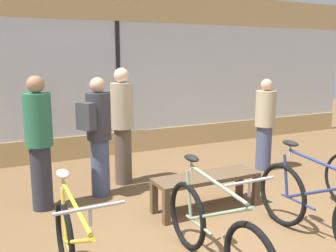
# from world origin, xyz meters

# --- Properties ---
(ground_plane) EXTENTS (24.00, 24.00, 0.00)m
(ground_plane) POSITION_xyz_m (0.00, 0.00, 0.00)
(ground_plane) COLOR brown
(shop_back_wall) EXTENTS (12.00, 0.08, 3.20)m
(shop_back_wall) POSITION_xyz_m (0.00, 4.10, 1.64)
(shop_back_wall) COLOR tan
(shop_back_wall) RESTS_ON ground_plane
(bicycle_left) EXTENTS (0.46, 1.73, 1.03)m
(bicycle_left) POSITION_xyz_m (-0.60, -0.28, 0.38)
(bicycle_left) COLOR black
(bicycle_left) RESTS_ON ground_plane
(bicycle_right) EXTENTS (0.46, 1.82, 1.05)m
(bicycle_right) POSITION_xyz_m (0.66, -0.32, 0.40)
(bicycle_right) COLOR black
(bicycle_right) RESTS_ON ground_plane
(display_bench) EXTENTS (1.40, 0.44, 0.46)m
(display_bench) POSITION_xyz_m (0.11, 0.97, 0.37)
(display_bench) COLOR brown
(display_bench) RESTS_ON ground_plane
(customer_near_rack) EXTENTS (0.43, 0.43, 1.72)m
(customer_near_rack) POSITION_xyz_m (-1.79, 1.92, 0.91)
(customer_near_rack) COLOR #2D2D38
(customer_near_rack) RESTS_ON ground_plane
(customer_by_window) EXTENTS (0.45, 0.45, 1.57)m
(customer_by_window) POSITION_xyz_m (1.90, 2.00, 0.82)
(customer_by_window) COLOR #424C6B
(customer_by_window) RESTS_ON ground_plane
(customer_mid_floor) EXTENTS (0.37, 0.37, 1.78)m
(customer_mid_floor) POSITION_xyz_m (-0.51, 2.40, 0.94)
(customer_mid_floor) COLOR brown
(customer_mid_floor) RESTS_ON ground_plane
(customer_near_bench) EXTENTS (0.56, 0.50, 1.67)m
(customer_near_bench) POSITION_xyz_m (-0.99, 2.06, 0.90)
(customer_near_bench) COLOR #424C6B
(customer_near_bench) RESTS_ON ground_plane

